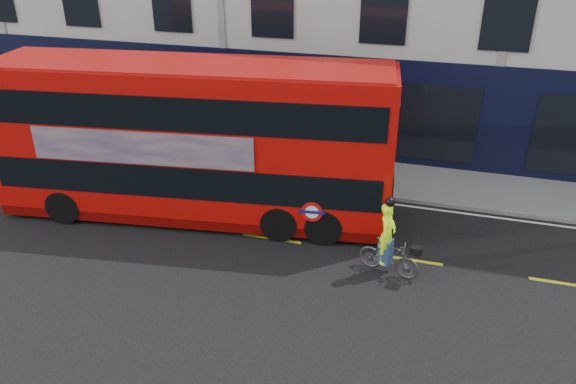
% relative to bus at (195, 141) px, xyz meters
% --- Properties ---
extents(ground, '(120.00, 120.00, 0.00)m').
position_rel_bus_xyz_m(ground, '(-1.33, -2.36, -2.47)').
color(ground, black).
rests_on(ground, ground).
extents(pavement, '(60.00, 3.00, 0.12)m').
position_rel_bus_xyz_m(pavement, '(-1.33, 4.14, -2.41)').
color(pavement, slate).
rests_on(pavement, ground).
extents(kerb, '(60.00, 0.12, 0.13)m').
position_rel_bus_xyz_m(kerb, '(-1.33, 2.64, -2.40)').
color(kerb, slate).
rests_on(kerb, ground).
extents(road_edge_line, '(58.00, 0.10, 0.01)m').
position_rel_bus_xyz_m(road_edge_line, '(-1.33, 2.34, -2.46)').
color(road_edge_line, silver).
rests_on(road_edge_line, ground).
extents(lane_dashes, '(58.00, 0.12, 0.01)m').
position_rel_bus_xyz_m(lane_dashes, '(-1.33, -0.86, -2.46)').
color(lane_dashes, gold).
rests_on(lane_dashes, ground).
extents(bus, '(12.15, 4.23, 4.81)m').
position_rel_bus_xyz_m(bus, '(0.00, 0.00, 0.00)').
color(bus, '#B90B07').
rests_on(bus, ground).
extents(cyclist, '(1.74, 0.89, 2.23)m').
position_rel_bus_xyz_m(cyclist, '(6.14, -1.67, -1.72)').
color(cyclist, '#3F4243').
rests_on(cyclist, ground).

